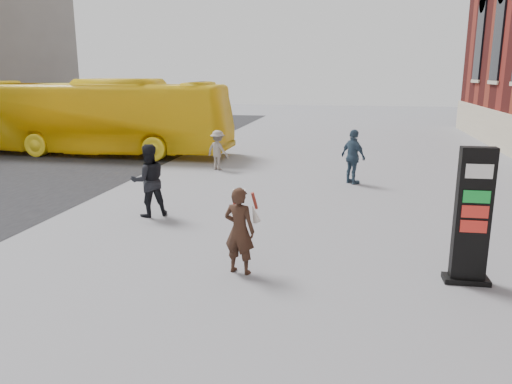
% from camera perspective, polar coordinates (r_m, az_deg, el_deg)
% --- Properties ---
extents(ground, '(100.00, 100.00, 0.00)m').
position_cam_1_polar(ground, '(9.16, -6.13, -10.02)').
color(ground, '#9E9EA3').
extents(info_pylon, '(0.79, 0.41, 2.43)m').
position_cam_1_polar(info_pylon, '(9.41, 23.49, -2.61)').
color(info_pylon, black).
rests_on(info_pylon, ground).
extents(woman, '(0.71, 0.67, 1.64)m').
position_cam_1_polar(woman, '(9.18, -1.88, -4.29)').
color(woman, black).
rests_on(woman, ground).
extents(bus, '(12.17, 2.96, 3.38)m').
position_cam_1_polar(bus, '(23.86, -17.67, 8.17)').
color(bus, yellow).
rests_on(bus, road).
extents(pedestrian_a, '(1.16, 1.12, 1.88)m').
position_cam_1_polar(pedestrian_a, '(13.11, -12.18, 1.29)').
color(pedestrian_a, black).
rests_on(pedestrian_a, ground).
extents(pedestrian_b, '(1.12, 0.92, 1.51)m').
position_cam_1_polar(pedestrian_b, '(19.17, -4.38, 4.79)').
color(pedestrian_b, gray).
rests_on(pedestrian_b, ground).
extents(pedestrian_c, '(1.05, 1.09, 1.82)m').
position_cam_1_polar(pedestrian_c, '(16.95, 11.05, 3.97)').
color(pedestrian_c, '#364D63').
rests_on(pedestrian_c, ground).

